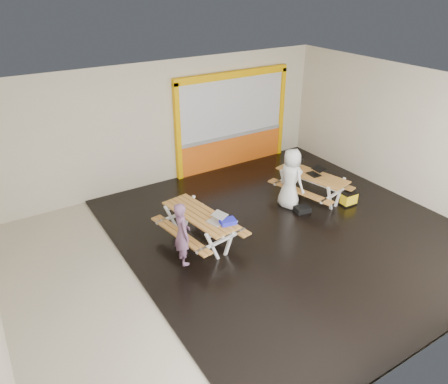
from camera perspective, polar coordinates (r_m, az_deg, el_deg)
room at (r=8.78m, az=3.12°, el=2.03°), size 10.02×8.02×3.52m
deck at (r=10.30m, az=8.61°, el=-5.07°), size 7.50×7.98×0.05m
kiosk at (r=13.06m, az=1.14°, el=9.37°), size 3.88×0.16×3.00m
picnic_table_left at (r=9.44m, az=-3.30°, el=-3.94°), size 1.62×2.15×0.79m
picnic_table_right at (r=11.50m, az=11.77°, el=1.55°), size 1.73×2.18×0.77m
person_left at (r=8.64m, az=-5.69°, el=-5.61°), size 0.40×0.55×1.40m
person_right at (r=10.96m, az=9.03°, el=1.74°), size 0.60×0.85×1.64m
laptop_left at (r=9.02m, az=-1.01°, el=-3.76°), size 0.45×0.43×0.16m
laptop_right at (r=11.42m, az=12.28°, el=2.62°), size 0.42×0.37×0.17m
blue_pouch at (r=8.95m, az=0.52°, el=-4.03°), size 0.37×0.29×0.10m
toolbox at (r=11.97m, az=9.40°, el=4.24°), size 0.42×0.36×0.22m
backpack at (r=12.23m, az=9.90°, el=3.93°), size 0.29×0.20×0.45m
dark_case at (r=11.02m, az=10.55°, el=-2.32°), size 0.43×0.35×0.14m
fluke_bag at (r=11.60m, az=16.54°, el=-0.87°), size 0.43×0.29×0.36m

